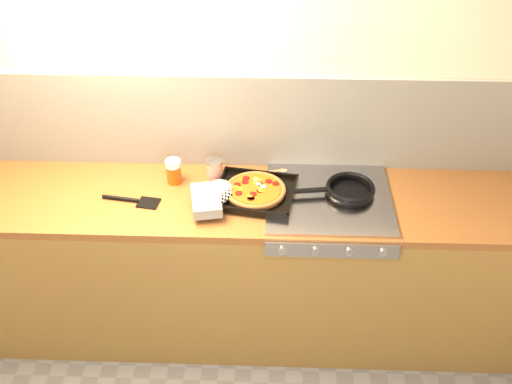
{
  "coord_description": "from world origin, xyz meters",
  "views": [
    {
      "loc": [
        0.18,
        -1.2,
        2.65
      ],
      "look_at": [
        0.1,
        1.08,
        0.95
      ],
      "focal_mm": 42.0,
      "sensor_mm": 36.0,
      "label": 1
    }
  ],
  "objects_px": {
    "frying_pan": "(349,189)",
    "tomato_can": "(215,171)",
    "juice_glass": "(174,171)",
    "pizza_on_tray": "(242,192)"
  },
  "relations": [
    {
      "from": "pizza_on_tray",
      "to": "frying_pan",
      "type": "height_order",
      "value": "pizza_on_tray"
    },
    {
      "from": "pizza_on_tray",
      "to": "juice_glass",
      "type": "bearing_deg",
      "value": 158.99
    },
    {
      "from": "tomato_can",
      "to": "juice_glass",
      "type": "xyz_separation_m",
      "value": [
        -0.2,
        -0.02,
        0.01
      ]
    },
    {
      "from": "frying_pan",
      "to": "tomato_can",
      "type": "relative_size",
      "value": 3.49
    },
    {
      "from": "frying_pan",
      "to": "juice_glass",
      "type": "xyz_separation_m",
      "value": [
        -0.86,
        0.08,
        0.03
      ]
    },
    {
      "from": "tomato_can",
      "to": "juice_glass",
      "type": "distance_m",
      "value": 0.2
    },
    {
      "from": "pizza_on_tray",
      "to": "frying_pan",
      "type": "relative_size",
      "value": 1.27
    },
    {
      "from": "pizza_on_tray",
      "to": "tomato_can",
      "type": "height_order",
      "value": "tomato_can"
    },
    {
      "from": "frying_pan",
      "to": "tomato_can",
      "type": "xyz_separation_m",
      "value": [
        -0.66,
        0.1,
        0.02
      ]
    },
    {
      "from": "frying_pan",
      "to": "juice_glass",
      "type": "distance_m",
      "value": 0.87
    }
  ]
}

